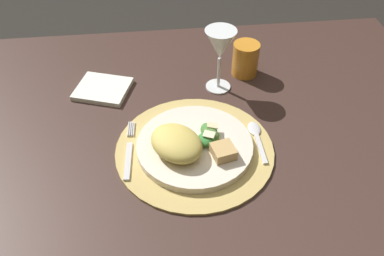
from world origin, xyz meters
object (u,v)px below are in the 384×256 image
Objects in this scene: fork at (129,152)px; spoon at (256,134)px; dining_table at (187,179)px; amber_tumbler at (245,59)px; napkin at (103,89)px; dinner_plate at (195,146)px; wine_glass at (220,47)px.

spoon is at bearing 4.79° from fork.
amber_tumbler is at bearing 53.27° from dining_table.
napkin is at bearing 132.85° from dining_table.
fork is 1.36× the size of napkin.
dinner_plate is 1.53× the size of wine_glass.
amber_tumbler is (0.30, 0.27, 0.04)m from fork.
dining_table is at bearing -47.15° from napkin.
dinner_plate is at bearing -1.00° from fork.
fork is at bearing -167.81° from dining_table.
wine_glass is at bearing -3.44° from napkin.
fork is 1.06× the size of wine_glass.
dinner_plate is 0.14m from spoon.
wine_glass reaches higher than dinner_plate.
spoon is at bearing -31.08° from napkin.
dinner_plate reaches higher than dining_table.
dinner_plate is 0.32m from amber_tumbler.
amber_tumbler is (0.37, 0.04, 0.04)m from napkin.
wine_glass is at bearing 43.52° from fork.
amber_tumbler is (0.02, 0.24, 0.04)m from spoon.
napkin is (-0.20, 0.23, -0.01)m from dinner_plate.
fork is at bearing -136.48° from wine_glass.
amber_tumbler is at bearing 41.34° from fork.
spoon is 0.23m from wine_glass.
fork is at bearing 179.00° from dinner_plate.
amber_tumbler is at bearing 34.18° from wine_glass.
spoon is (0.14, 0.03, -0.01)m from dinner_plate.
dining_table is 5.31× the size of dinner_plate.
dinner_plate is at bearing -111.56° from wine_glass.
spoon and napkin have the same top height.
wine_glass is at bearing 68.44° from dinner_plate.
fork is 1.32× the size of spoon.
dining_table is 0.34m from amber_tumbler.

